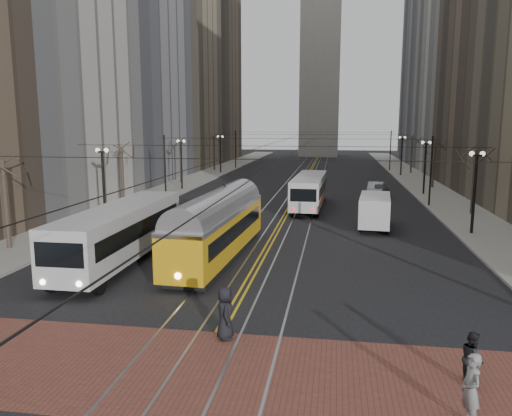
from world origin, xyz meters
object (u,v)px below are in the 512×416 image
(pedestrian_c, at_px, (472,358))
(sedan_grey, at_px, (380,190))
(streetcar, at_px, (218,232))
(rear_bus, at_px, (309,192))
(pedestrian_b, at_px, (471,390))
(transit_bus, at_px, (121,235))
(pedestrian_a, at_px, (225,313))
(cargo_van, at_px, (375,212))
(sedan_silver, at_px, (375,189))

(pedestrian_c, bearing_deg, sedan_grey, 0.83)
(streetcar, distance_m, rear_bus, 18.78)
(streetcar, distance_m, pedestrian_b, 18.14)
(transit_bus, height_order, streetcar, transit_bus)
(pedestrian_b, xyz_separation_m, pedestrian_c, (0.61, 2.24, -0.17))
(streetcar, bearing_deg, pedestrian_a, -72.41)
(rear_bus, relative_size, sedan_grey, 2.62)
(transit_bus, xyz_separation_m, rear_bus, (9.40, 20.12, -0.10))
(cargo_van, distance_m, pedestrian_a, 21.78)
(cargo_van, relative_size, sedan_grey, 1.27)
(sedan_grey, distance_m, sedan_silver, 0.82)
(rear_bus, distance_m, cargo_van, 9.91)
(streetcar, height_order, pedestrian_b, streetcar)
(transit_bus, xyz_separation_m, pedestrian_b, (15.34, -13.12, -0.60))
(cargo_van, xyz_separation_m, pedestrian_b, (0.64, -24.86, -0.24))
(pedestrian_a, bearing_deg, pedestrian_b, -135.54)
(rear_bus, height_order, sedan_grey, rear_bus)
(cargo_van, distance_m, pedestrian_b, 24.87)
(streetcar, xyz_separation_m, sedan_grey, (11.36, 26.13, -0.79))
(sedan_silver, xyz_separation_m, pedestrian_c, (-0.08, -39.55, 0.08))
(rear_bus, height_order, pedestrian_a, rear_bus)
(sedan_silver, distance_m, pedestrian_b, 41.79)
(streetcar, relative_size, pedestrian_a, 6.69)
(transit_bus, xyz_separation_m, sedan_silver, (16.02, 28.66, -0.85))
(transit_bus, relative_size, pedestrian_c, 7.82)
(sedan_grey, distance_m, pedestrian_b, 41.11)
(pedestrian_b, distance_m, pedestrian_c, 2.33)
(rear_bus, relative_size, pedestrian_b, 5.82)
(pedestrian_c, bearing_deg, pedestrian_b, 166.40)
(streetcar, bearing_deg, sedan_grey, 69.41)
(transit_bus, distance_m, pedestrian_a, 11.98)
(streetcar, distance_m, cargo_van, 13.79)
(transit_bus, distance_m, cargo_van, 18.82)
(pedestrian_a, distance_m, pedestrian_b, 8.49)
(transit_bus, height_order, pedestrian_b, transit_bus)
(rear_bus, bearing_deg, streetcar, -101.29)
(cargo_van, bearing_deg, pedestrian_c, -81.85)
(streetcar, distance_m, sedan_grey, 28.50)
(streetcar, height_order, cargo_van, streetcar)
(sedan_silver, distance_m, pedestrian_c, 39.55)
(cargo_van, bearing_deg, streetcar, -129.10)
(rear_bus, xyz_separation_m, cargo_van, (5.30, -8.37, -0.26))
(streetcar, relative_size, pedestrian_b, 6.61)
(rear_bus, bearing_deg, transit_bus, -113.10)
(sedan_silver, height_order, pedestrian_b, pedestrian_b)
(pedestrian_b, bearing_deg, cargo_van, 170.56)
(streetcar, xyz_separation_m, sedan_silver, (10.92, 26.82, -0.78))
(pedestrian_a, bearing_deg, pedestrian_c, -119.70)
(sedan_grey, bearing_deg, pedestrian_b, -95.27)
(transit_bus, bearing_deg, pedestrian_c, -34.47)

